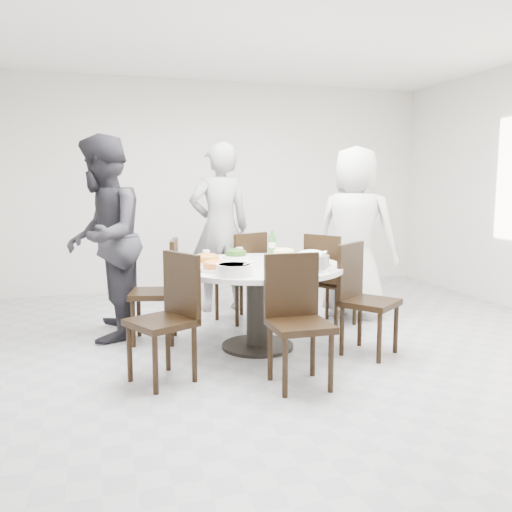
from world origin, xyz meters
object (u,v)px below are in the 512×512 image
object	(u,v)px
chair_nw	(154,291)
beverage_bottle	(272,243)
chair_n	(239,277)
chair_sw	(161,319)
chair_s	(300,322)
soup_bowl	(234,270)
chair_se	(370,300)
diner_left	(103,238)
diner_middle	(220,228)
diner_right	(355,233)
chair_ne	(332,280)
dining_table	(258,306)
rice_bowl	(311,263)

from	to	relation	value
chair_nw	beverage_bottle	bearing A→B (deg)	104.72
chair_n	chair_sw	size ratio (longest dim) A/B	1.00
chair_s	soup_bowl	world-z (taller)	chair_s
chair_sw	chair_se	size ratio (longest dim) A/B	1.00
chair_se	diner_left	bearing A→B (deg)	115.30
diner_middle	soup_bowl	distance (m)	1.96
chair_n	diner_right	size ratio (longest dim) A/B	0.52
chair_ne	chair_se	distance (m)	0.95
dining_table	chair_sw	distance (m)	1.09
rice_bowl	diner_left	bearing A→B (deg)	145.41
chair_nw	soup_bowl	distance (m)	1.10
chair_s	soup_bowl	size ratio (longest dim) A/B	3.37
chair_n	diner_middle	xyz separation A→B (m)	(-0.09, 0.52, 0.47)
diner_left	rice_bowl	xyz separation A→B (m)	(1.62, -1.12, -0.14)
rice_bowl	beverage_bottle	bearing A→B (deg)	92.44
chair_n	beverage_bottle	bearing A→B (deg)	89.68
chair_ne	chair_sw	world-z (taller)	same
diner_left	chair_s	bearing A→B (deg)	48.13
chair_nw	soup_bowl	xyz separation A→B (m)	(0.53, -0.91, 0.32)
chair_s	diner_right	size ratio (longest dim) A/B	0.52
chair_se	chair_n	bearing A→B (deg)	82.38
chair_nw	chair_s	world-z (taller)	same
chair_n	chair_s	size ratio (longest dim) A/B	1.00
chair_se	diner_left	size ratio (longest dim) A/B	0.50
chair_sw	chair_s	bearing A→B (deg)	41.30
chair_se	rice_bowl	xyz separation A→B (m)	(-0.53, 0.04, 0.34)
dining_table	rice_bowl	world-z (taller)	rice_bowl
chair_n	chair_s	bearing A→B (deg)	63.80
chair_s	diner_middle	size ratio (longest dim) A/B	0.50
chair_ne	diner_middle	size ratio (longest dim) A/B	0.50
chair_ne	chair_se	size ratio (longest dim) A/B	1.00
chair_ne	beverage_bottle	bearing A→B (deg)	59.42
chair_ne	soup_bowl	xyz separation A→B (m)	(-1.27, -0.95, 0.32)
chair_se	rice_bowl	bearing A→B (deg)	139.55
chair_nw	diner_left	xyz separation A→B (m)	(-0.43, 0.25, 0.48)
dining_table	rice_bowl	xyz separation A→B (m)	(0.33, -0.41, 0.44)
chair_nw	diner_middle	xyz separation A→B (m)	(0.86, 1.01, 0.47)
beverage_bottle	diner_left	bearing A→B (deg)	172.30
chair_nw	chair_sw	xyz separation A→B (m)	(-0.06, -1.05, 0.00)
chair_nw	chair_se	distance (m)	1.94
chair_se	diner_middle	world-z (taller)	diner_middle
dining_table	soup_bowl	bearing A→B (deg)	-125.75
chair_nw	beverage_bottle	distance (m)	1.22
diner_right	rice_bowl	bearing A→B (deg)	93.96
diner_right	soup_bowl	world-z (taller)	diner_right
diner_middle	chair_se	bearing A→B (deg)	112.74
soup_bowl	beverage_bottle	distance (m)	1.13
chair_ne	chair_s	world-z (taller)	same
chair_n	diner_left	distance (m)	1.47
chair_n	beverage_bottle	distance (m)	0.65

